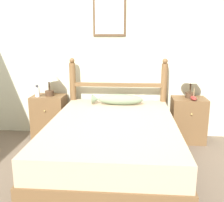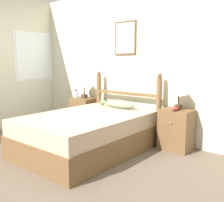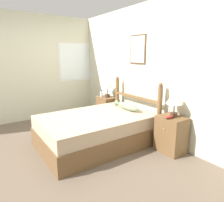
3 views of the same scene
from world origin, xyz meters
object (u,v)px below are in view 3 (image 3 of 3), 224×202
Objects in this scene: nightstand_left at (107,109)px; model_boat at (169,117)px; bed at (96,130)px; table_lamp_right at (175,99)px; bottle at (101,93)px; fish_pillow at (127,106)px; nightstand_right at (171,134)px; table_lamp_left at (107,85)px.

model_boat reaches higher than nightstand_left.
table_lamp_right reaches higher than bed.
bottle reaches higher than model_boat.
bed is at bearing -142.78° from model_boat.
fish_pillow reaches higher than nightstand_left.
nightstand_right is 1.51× the size of table_lamp_left.
bottle is 1.11m from fish_pillow.
bottle is (-2.06, -0.09, -0.22)m from table_lamp_right.
table_lamp_left reaches higher than bottle.
table_lamp_left is 0.61× the size of fish_pillow.
bottle reaches higher than nightstand_right.
nightstand_left is 1.99m from model_boat.
nightstand_left reaches higher than bed.
table_lamp_right is at bearing 0.61° from nightstand_left.
nightstand_left is 2.03m from table_lamp_right.
fish_pillow is at bearing -176.02° from model_boat.
nightstand_right reaches higher than bed.
table_lamp_right reaches higher than bottle.
nightstand_left is 0.40m from bottle.
model_boat is at bearing -81.52° from table_lamp_right.
fish_pillow is (0.98, -0.18, 0.31)m from nightstand_left.
model_boat is at bearing -3.39° from table_lamp_left.
nightstand_right is at bearing -106.28° from table_lamp_right.
table_lamp_right is 0.61× the size of fish_pillow.
nightstand_right is at bearing 0.00° from nightstand_left.
table_lamp_left reaches higher than fish_pillow.
table_lamp_right is 0.30m from model_boat.
bottle is at bearing 174.41° from fish_pillow.
nightstand_right is 1.02m from fish_pillow.
table_lamp_right is at bearing 0.56° from table_lamp_left.
model_boat reaches higher than nightstand_right.
table_lamp_left is 1.92m from table_lamp_right.
table_lamp_left is 1.00× the size of table_lamp_right.
nightstand_left is at bearing 176.71° from model_boat.
bed is at bearing -138.12° from nightstand_right.
table_lamp_right is at bearing 2.58° from bottle.
nightstand_left is 3.64× the size of bottle.
bottle is (-1.09, 0.79, 0.41)m from bed.
table_lamp_left is 0.27m from bottle.
table_lamp_right is (0.97, 0.89, 0.63)m from bed.
nightstand_right is 0.92× the size of fish_pillow.
fish_pillow is (-0.96, -0.20, -0.28)m from table_lamp_right.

